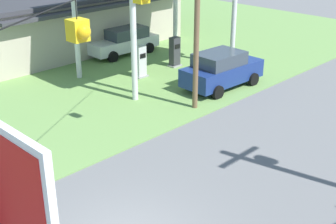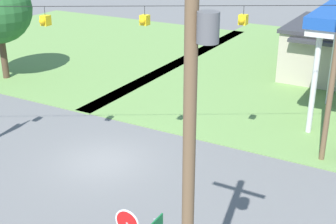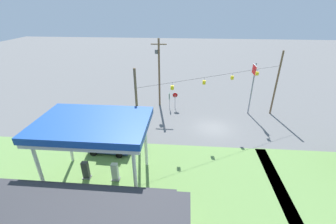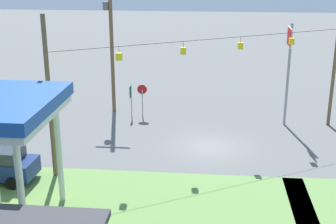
{
  "view_description": "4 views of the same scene",
  "coord_description": "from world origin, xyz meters",
  "views": [
    {
      "loc": [
        -6.46,
        -8.04,
        8.33
      ],
      "look_at": [
        4.66,
        2.99,
        1.57
      ],
      "focal_mm": 50.0,
      "sensor_mm": 36.0,
      "label": 1
    },
    {
      "loc": [
        11.62,
        -14.68,
        9.97
      ],
      "look_at": [
        3.01,
        0.53,
        2.82
      ],
      "focal_mm": 50.0,
      "sensor_mm": 36.0,
      "label": 2
    },
    {
      "loc": [
        3.65,
        24.86,
        14.19
      ],
      "look_at": [
        5.62,
        1.61,
        2.84
      ],
      "focal_mm": 24.0,
      "sensor_mm": 36.0,
      "label": 3
    },
    {
      "loc": [
        -0.09,
        27.75,
        11.43
      ],
      "look_at": [
        2.63,
        0.52,
        2.42
      ],
      "focal_mm": 50.0,
      "sensor_mm": 36.0,
      "label": 4
    }
  ],
  "objects": [
    {
      "name": "ground_plane",
      "position": [
        0.0,
        0.0,
        0.0
      ],
      "size": [
        160.0,
        160.0,
        0.0
      ],
      "primitive_type": "plane",
      "color": "slate"
    },
    {
      "name": "utility_pole_main",
      "position": [
        7.64,
        -6.66,
        5.54
      ],
      "size": [
        2.2,
        0.44,
        9.91
      ],
      "color": "brown",
      "rests_on": "ground"
    },
    {
      "name": "signal_span_gantry",
      "position": [
        0.0,
        -0.01,
        4.82
      ],
      "size": [
        17.11,
        10.24,
        8.83
      ],
      "color": "brown",
      "rests_on": "ground"
    },
    {
      "name": "grass_verge_opposite_corner",
      "position": [
        -16.0,
        16.0,
        0.02
      ],
      "size": [
        24.0,
        24.0,
        0.04
      ],
      "primitive_type": "cube",
      "color": "#6B934C",
      "rests_on": "ground"
    }
  ]
}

